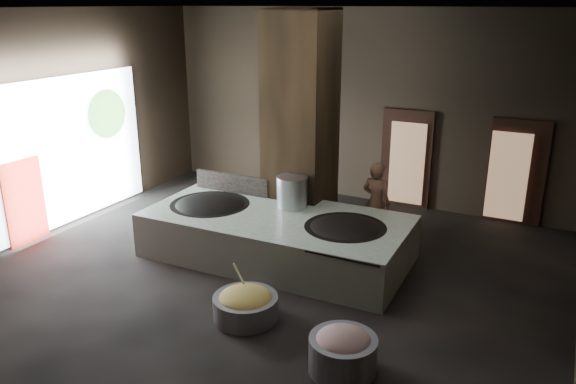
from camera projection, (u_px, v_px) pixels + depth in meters
The scene contains 27 objects.
floor at pixel (269, 272), 10.16m from camera, with size 10.00×9.00×0.10m, color black.
ceiling at pixel (265, 5), 8.68m from camera, with size 10.00×9.00×0.10m, color black.
back_wall at pixel (361, 106), 13.26m from camera, with size 10.00×0.10×4.50m, color black.
front_wall at pixel (45, 249), 5.58m from camera, with size 10.00×0.10×4.50m, color black.
left_wall at pixel (54, 121), 11.60m from camera, with size 0.10×9.00×4.50m, color black.
pillar at pixel (300, 126), 11.15m from camera, with size 1.20×1.20×4.50m, color black.
hearth_platform at pixel (277, 236), 10.53m from camera, with size 4.86×2.32×0.84m, color silver.
platform_cap at pixel (276, 217), 10.40m from camera, with size 4.75×2.28×0.03m, color black.
wok_left at pixel (210, 208), 11.00m from camera, with size 1.53×1.53×0.42m, color black.
wok_left_rim at pixel (210, 205), 10.98m from camera, with size 1.56×1.56×0.05m, color black.
wok_right at pixel (345, 232), 9.88m from camera, with size 1.43×1.43×0.40m, color black.
wok_right_rim at pixel (345, 228), 9.86m from camera, with size 1.46×1.46×0.05m, color black.
stock_pot at pixel (292, 192), 10.74m from camera, with size 0.59×0.59×0.63m, color #B1B3B9.
splash_guard at pixel (232, 184), 11.59m from camera, with size 1.69×0.06×0.42m, color black.
cook at pixel (376, 202), 11.14m from camera, with size 0.60×0.38×1.63m, color #875C45.
veg_basin at pixel (246, 307), 8.53m from camera, with size 0.99×0.99×0.37m, color gray.
veg_fill at pixel (245, 298), 8.47m from camera, with size 0.81×0.81×0.25m, color #99B256.
ladle at pixel (242, 279), 8.60m from camera, with size 0.03×0.03×0.78m, color #B1B3B9.
meat_basin at pixel (343, 355), 7.27m from camera, with size 0.89×0.89×0.49m, color gray.
meat_fill at pixel (343, 341), 7.21m from camera, with size 0.74×0.74×0.28m, color #A36362.
doorway_near at pixel (406, 161), 13.02m from camera, with size 1.18×0.08×2.38m, color black.
doorway_near_glow at pixel (407, 163), 12.97m from camera, with size 0.81×0.04×1.91m, color #8C6647.
doorway_far at pixel (516, 174), 11.99m from camera, with size 1.18×0.08×2.38m, color black.
doorway_far_glow at pixel (508, 177), 11.99m from camera, with size 0.81×0.04×1.92m, color #8C6647.
left_opening at pixel (69, 150), 11.93m from camera, with size 0.04×4.20×3.10m, color white.
pavilion_sliver at pixel (25, 202), 11.05m from camera, with size 0.05×0.90×1.70m, color maroon.
tree_silhouette at pixel (107, 114), 12.63m from camera, with size 0.28×1.10×1.10m, color #194714.
Camera 1 is at (4.48, -7.99, 4.58)m, focal length 35.00 mm.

